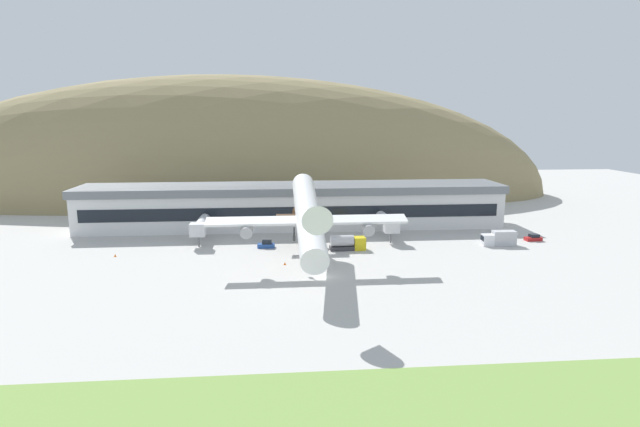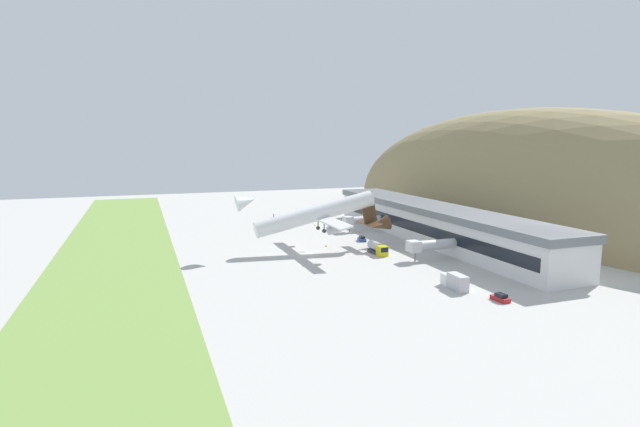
% 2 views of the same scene
% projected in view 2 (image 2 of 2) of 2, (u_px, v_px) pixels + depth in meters
% --- Properties ---
extents(ground_plane, '(348.09, 348.09, 0.00)m').
position_uv_depth(ground_plane, '(307.00, 254.00, 137.73)').
color(ground_plane, '#B7B5AF').
extents(grass_strip_foreground, '(313.28, 31.10, 0.08)m').
position_uv_depth(grass_strip_foreground, '(113.00, 269.00, 121.00)').
color(grass_strip_foreground, '#759947').
rests_on(grass_strip_foreground, ground_plane).
extents(hill_backdrop, '(234.93, 62.39, 85.68)m').
position_uv_depth(hill_backdrop, '(510.00, 221.00, 193.43)').
color(hill_backdrop, '#8E7F56').
rests_on(hill_backdrop, ground_plane).
extents(terminal_building, '(109.95, 15.60, 11.21)m').
position_uv_depth(terminal_building, '(433.00, 221.00, 155.11)').
color(terminal_building, silver).
rests_on(terminal_building, ground_plane).
extents(jetway_0, '(3.38, 13.59, 5.43)m').
position_uv_depth(jetway_0, '(360.00, 220.00, 170.88)').
color(jetway_0, silver).
rests_on(jetway_0, ground_plane).
extents(jetway_1, '(3.38, 13.82, 5.43)m').
position_uv_depth(jetway_1, '(429.00, 245.00, 130.15)').
color(jetway_1, silver).
rests_on(jetway_1, ground_plane).
extents(cargo_airplane, '(37.86, 45.98, 14.12)m').
position_uv_depth(cargo_airplane, '(319.00, 214.00, 140.29)').
color(cargo_airplane, white).
extents(service_car_0, '(3.98, 2.10, 1.55)m').
position_uv_depth(service_car_0, '(500.00, 298.00, 97.34)').
color(service_car_0, '#B21E1E').
rests_on(service_car_0, ground_plane).
extents(service_car_1, '(3.86, 2.04, 1.63)m').
position_uv_depth(service_car_1, '(362.00, 239.00, 155.14)').
color(service_car_1, '#264C99').
rests_on(service_car_1, ground_plane).
extents(fuel_truck, '(7.91, 2.80, 3.32)m').
position_uv_depth(fuel_truck, '(377.00, 248.00, 137.37)').
color(fuel_truck, gold).
rests_on(fuel_truck, ground_plane).
extents(box_truck, '(7.66, 2.54, 3.36)m').
position_uv_depth(box_truck, '(455.00, 282.00, 105.26)').
color(box_truck, silver).
rests_on(box_truck, ground_plane).
extents(traffic_cone_0, '(0.52, 0.52, 0.58)m').
position_uv_depth(traffic_cone_0, '(315.00, 225.00, 182.75)').
color(traffic_cone_0, orange).
rests_on(traffic_cone_0, ground_plane).
extents(traffic_cone_1, '(0.52, 0.52, 0.58)m').
position_uv_depth(traffic_cone_1, '(326.00, 246.00, 147.08)').
color(traffic_cone_1, orange).
rests_on(traffic_cone_1, ground_plane).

